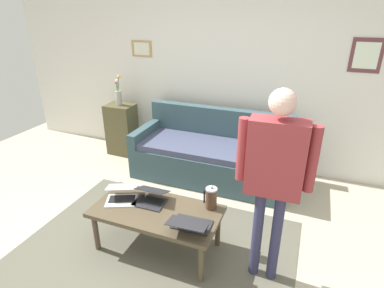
{
  "coord_description": "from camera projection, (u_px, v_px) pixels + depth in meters",
  "views": [
    {
      "loc": [
        -1.06,
        1.98,
        2.14
      ],
      "look_at": [
        0.04,
        -0.84,
        0.8
      ],
      "focal_mm": 29.04,
      "sensor_mm": 36.0,
      "label": 1
    }
  ],
  "objects": [
    {
      "name": "person_standing",
      "position": [
        275.0,
        167.0,
        2.29
      ],
      "size": [
        0.58,
        0.2,
        1.65
      ],
      "color": "#2F2F50",
      "rests_on": "ground_plane"
    },
    {
      "name": "back_wall",
      "position": [
        231.0,
        70.0,
        4.23
      ],
      "size": [
        7.04,
        0.11,
        2.7
      ],
      "color": "silver",
      "rests_on": "ground_plane"
    },
    {
      "name": "flower_vase",
      "position": [
        119.0,
        94.0,
        4.61
      ],
      "size": [
        0.09,
        0.1,
        0.45
      ],
      "color": "#A09C93",
      "rests_on": "side_shelf"
    },
    {
      "name": "laptop_left",
      "position": [
        151.0,
        198.0,
        2.95
      ],
      "size": [
        0.3,
        0.28,
        0.15
      ],
      "color": "#28282D",
      "rests_on": "coffee_table"
    },
    {
      "name": "couch",
      "position": [
        212.0,
        155.0,
        4.18
      ],
      "size": [
        2.03,
        0.86,
        0.88
      ],
      "color": "#354E56",
      "rests_on": "ground_plane"
    },
    {
      "name": "laptop_center",
      "position": [
        190.0,
        224.0,
        2.59
      ],
      "size": [
        0.35,
        0.34,
        0.13
      ],
      "color": "#28282D",
      "rests_on": "coffee_table"
    },
    {
      "name": "area_rug",
      "position": [
        153.0,
        253.0,
        2.94
      ],
      "size": [
        2.56,
        1.96,
        0.01
      ],
      "primitive_type": "cube",
      "color": "#5A574A",
      "rests_on": "ground_plane"
    },
    {
      "name": "coffee_table",
      "position": [
        156.0,
        214.0,
        2.87
      ],
      "size": [
        1.18,
        0.6,
        0.43
      ],
      "color": "#4C412E",
      "rests_on": "ground_plane"
    },
    {
      "name": "ground_plane",
      "position": [
        164.0,
        256.0,
        2.91
      ],
      "size": [
        7.68,
        7.68,
        0.0
      ],
      "primitive_type": "plane",
      "color": "#B4A992"
    },
    {
      "name": "french_press",
      "position": [
        211.0,
        198.0,
        2.83
      ],
      "size": [
        0.13,
        0.11,
        0.24
      ],
      "color": "#4C3323",
      "rests_on": "coffee_table"
    },
    {
      "name": "side_shelf",
      "position": [
        122.0,
        129.0,
        4.83
      ],
      "size": [
        0.42,
        0.32,
        0.79
      ],
      "color": "#4E482C",
      "rests_on": "ground_plane"
    },
    {
      "name": "laptop_right",
      "position": [
        122.0,
        196.0,
        2.98
      ],
      "size": [
        0.38,
        0.38,
        0.14
      ],
      "color": "silver",
      "rests_on": "coffee_table"
    }
  ]
}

